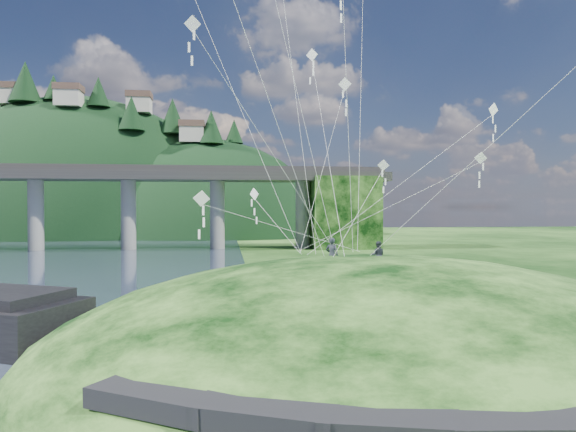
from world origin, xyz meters
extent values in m
plane|color=black|center=(0.00, 0.00, 0.00)|extent=(320.00, 320.00, 0.00)
ellipsoid|color=black|center=(8.00, 2.00, -1.50)|extent=(36.00, 32.00, 13.00)
cube|color=black|center=(-1.50, -8.00, 2.03)|extent=(4.32, 3.62, 0.71)
cube|color=black|center=(1.50, -9.65, 2.09)|extent=(4.10, 2.97, 0.61)
cube|color=black|center=(4.50, -10.65, 2.08)|extent=(3.85, 2.37, 0.62)
cube|color=black|center=(7.50, -11.10, 2.04)|extent=(3.62, 1.83, 0.66)
cylinder|color=gray|center=(-32.00, 70.00, 6.50)|extent=(2.60, 2.60, 13.00)
cylinder|color=gray|center=(-16.50, 70.00, 6.50)|extent=(2.60, 2.60, 13.00)
cylinder|color=gray|center=(-1.00, 70.00, 6.50)|extent=(2.60, 2.60, 13.00)
cylinder|color=gray|center=(14.50, 70.00, 6.50)|extent=(2.60, 2.60, 13.00)
cube|color=black|center=(22.00, 70.00, 6.50)|extent=(12.00, 11.00, 13.00)
ellipsoid|color=black|center=(-40.00, 126.00, -6.00)|extent=(96.00, 68.00, 88.00)
ellipsoid|color=black|center=(-5.00, 118.00, -10.00)|extent=(76.00, 56.00, 72.00)
cone|color=black|center=(-49.87, 114.63, 39.23)|extent=(8.01, 8.01, 10.54)
cone|color=black|center=(-42.87, 114.06, 37.88)|extent=(4.97, 4.97, 6.54)
cone|color=black|center=(-31.40, 112.04, 36.68)|extent=(5.83, 5.83, 7.67)
cone|color=black|center=(-22.45, 107.08, 30.58)|extent=(6.47, 6.47, 8.51)
cone|color=black|center=(-13.22, 113.99, 31.23)|extent=(7.13, 7.13, 9.38)
cone|color=black|center=(-3.12, 109.03, 27.87)|extent=(6.56, 6.56, 8.63)
cone|color=black|center=(2.77, 114.63, 27.68)|extent=(4.88, 4.88, 6.42)
cube|color=beige|center=(-55.00, 118.00, 35.99)|extent=(6.00, 5.00, 4.00)
cube|color=brown|center=(-55.00, 118.00, 38.69)|extent=(6.40, 5.40, 1.60)
cube|color=beige|center=(-38.00, 110.00, 34.28)|extent=(6.00, 5.00, 4.00)
cube|color=brown|center=(-38.00, 110.00, 36.98)|extent=(6.40, 5.40, 1.60)
cube|color=beige|center=(-22.00, 116.00, 34.18)|extent=(6.00, 5.00, 4.00)
cube|color=brown|center=(-22.00, 116.00, 36.88)|extent=(6.40, 5.40, 1.60)
cube|color=beige|center=(-8.00, 110.00, 25.88)|extent=(6.00, 5.00, 4.00)
cube|color=brown|center=(-8.00, 110.00, 28.58)|extent=(6.40, 5.40, 1.60)
cube|color=black|center=(-11.38, 6.40, 2.67)|extent=(6.95, 6.50, 0.55)
cube|color=#372916|center=(-6.24, 7.24, 0.39)|extent=(11.88, 6.19, 0.30)
cylinder|color=#372916|center=(-11.04, 9.14, 0.17)|extent=(0.26, 0.26, 0.86)
cylinder|color=#372916|center=(-8.64, 8.19, 0.17)|extent=(0.26, 0.26, 0.86)
cylinder|color=#372916|center=(-6.24, 7.24, 0.17)|extent=(0.26, 0.26, 0.86)
cylinder|color=#372916|center=(-3.85, 6.29, 0.17)|extent=(0.26, 0.26, 0.86)
cylinder|color=#372916|center=(-1.45, 5.34, 0.17)|extent=(0.26, 0.26, 0.86)
imported|color=#262A33|center=(6.18, 4.24, 5.86)|extent=(0.84, 0.75, 1.92)
imported|color=#262A33|center=(8.43, 3.25, 5.71)|extent=(0.85, 0.76, 1.47)
cube|color=white|center=(6.54, 3.38, 17.94)|extent=(0.10, 0.07, 0.48)
cube|color=white|center=(6.54, 3.38, 17.36)|extent=(0.10, 0.07, 0.48)
cube|color=white|center=(9.70, 6.38, 9.97)|extent=(0.65, 0.26, 0.65)
cube|color=white|center=(9.70, 6.38, 9.48)|extent=(0.09, 0.02, 0.39)
cube|color=white|center=(9.70, 6.38, 9.00)|extent=(0.09, 0.02, 0.39)
cube|color=white|center=(9.70, 6.38, 8.52)|extent=(0.09, 0.02, 0.39)
cube|color=white|center=(-0.73, 3.22, 7.94)|extent=(0.84, 0.31, 0.81)
cube|color=white|center=(-0.73, 3.22, 7.34)|extent=(0.11, 0.07, 0.49)
cube|color=white|center=(-0.73, 3.22, 6.74)|extent=(0.11, 0.07, 0.49)
cube|color=white|center=(-0.73, 3.22, 6.15)|extent=(0.11, 0.07, 0.49)
cube|color=white|center=(16.82, 6.90, 13.49)|extent=(0.77, 0.35, 0.82)
cube|color=white|center=(16.82, 6.90, 12.91)|extent=(0.10, 0.07, 0.47)
cube|color=white|center=(16.82, 6.90, 12.33)|extent=(0.10, 0.07, 0.47)
cube|color=white|center=(16.82, 6.90, 11.75)|extent=(0.10, 0.07, 0.47)
cube|color=white|center=(15.30, 5.51, 10.38)|extent=(0.71, 0.24, 0.70)
cube|color=white|center=(15.30, 5.51, 9.87)|extent=(0.09, 0.02, 0.42)
cube|color=white|center=(15.30, 5.51, 9.36)|extent=(0.09, 0.02, 0.42)
cube|color=white|center=(15.30, 5.51, 8.85)|extent=(0.09, 0.02, 0.42)
cube|color=white|center=(2.17, 7.67, 8.28)|extent=(0.50, 0.59, 0.73)
cube|color=white|center=(2.17, 7.67, 7.76)|extent=(0.09, 0.07, 0.43)
cube|color=white|center=(2.17, 7.67, 7.23)|extent=(0.09, 0.07, 0.43)
cube|color=white|center=(2.17, 7.67, 6.71)|extent=(0.09, 0.07, 0.43)
cube|color=white|center=(-0.90, -0.65, 15.30)|extent=(0.72, 0.21, 0.71)
cube|color=white|center=(-0.90, -0.65, 14.79)|extent=(0.09, 0.03, 0.42)
cube|color=white|center=(-0.90, -0.65, 14.27)|extent=(0.09, 0.03, 0.42)
cube|color=white|center=(-0.90, -0.65, 13.76)|extent=(0.09, 0.03, 0.42)
cube|color=white|center=(6.18, 10.78, 17.60)|extent=(0.71, 0.48, 0.82)
cube|color=white|center=(6.18, 10.78, 17.01)|extent=(0.11, 0.06, 0.48)
cube|color=white|center=(6.18, 10.78, 16.43)|extent=(0.11, 0.06, 0.48)
cube|color=white|center=(6.18, 10.78, 15.85)|extent=(0.11, 0.06, 0.48)
cube|color=white|center=(8.28, 10.21, 15.59)|extent=(0.81, 0.41, 0.86)
cube|color=white|center=(8.28, 10.21, 14.97)|extent=(0.11, 0.05, 0.51)
cube|color=white|center=(8.28, 10.21, 14.36)|extent=(0.11, 0.05, 0.51)
cube|color=white|center=(8.28, 10.21, 13.74)|extent=(0.11, 0.05, 0.51)
camera|label=1|loc=(0.48, -22.90, 7.51)|focal=32.00mm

